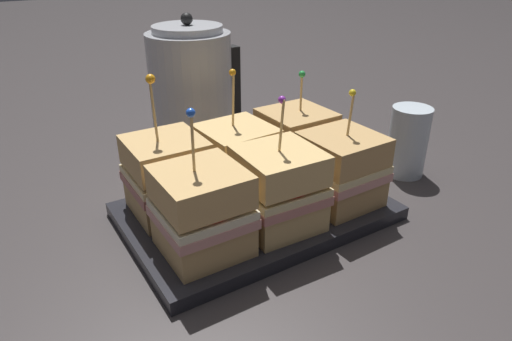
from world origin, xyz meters
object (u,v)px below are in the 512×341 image
object	(u,v)px
sandwich_front_right	(341,169)
drinking_glass	(408,142)
sandwich_back_right	(296,144)
serving_platter	(256,211)
kettle_steel	(192,90)
sandwich_front_center	(277,189)
sandwich_front_left	(202,212)
sandwich_back_left	(167,176)
sandwich_back_center	(236,160)

from	to	relation	value
sandwich_front_right	drinking_glass	size ratio (longest dim) A/B	1.42
sandwich_front_right	sandwich_back_right	bearing A→B (deg)	91.62
serving_platter	kettle_steel	bearing A→B (deg)	82.84
serving_platter	sandwich_front_center	world-z (taller)	sandwich_front_center
sandwich_front_left	sandwich_back_right	distance (m)	0.23
sandwich_front_right	kettle_steel	xyz separation A→B (m)	(-0.07, 0.32, 0.04)
sandwich_front_left	drinking_glass	distance (m)	0.38
sandwich_back_right	drinking_glass	size ratio (longest dim) A/B	1.42
sandwich_front_right	sandwich_back_right	size ratio (longest dim) A/B	1.00
sandwich_back_left	drinking_glass	bearing A→B (deg)	-10.17
sandwich_back_right	sandwich_front_right	bearing A→B (deg)	-88.38
serving_platter	sandwich_front_left	bearing A→B (deg)	-154.01
sandwich_front_left	sandwich_back_center	size ratio (longest dim) A/B	0.98
sandwich_front_left	drinking_glass	world-z (taller)	sandwich_front_left
sandwich_front_right	kettle_steel	bearing A→B (deg)	102.60
sandwich_back_left	sandwich_back_center	bearing A→B (deg)	-1.13
kettle_steel	sandwich_front_center	bearing A→B (deg)	-96.31
sandwich_back_left	sandwich_back_right	distance (m)	0.20
sandwich_front_center	sandwich_front_right	bearing A→B (deg)	1.70
sandwich_front_left	sandwich_front_right	xyz separation A→B (m)	(0.21, 0.00, -0.00)
sandwich_back_left	kettle_steel	distance (m)	0.26
kettle_steel	drinking_glass	bearing A→B (deg)	-49.28
sandwich_back_right	sandwich_back_left	bearing A→B (deg)	179.02
serving_platter	drinking_glass	bearing A→B (deg)	-3.12
kettle_steel	drinking_glass	xyz separation A→B (m)	(0.24, -0.28, -0.05)
sandwich_front_right	serving_platter	bearing A→B (deg)	154.63
sandwich_front_left	sandwich_back_left	distance (m)	0.10
sandwich_front_left	sandwich_front_center	world-z (taller)	sandwich_front_left
sandwich_back_right	serving_platter	bearing A→B (deg)	-153.99
sandwich_front_center	drinking_glass	world-z (taller)	sandwich_front_center
sandwich_back_left	sandwich_back_right	bearing A→B (deg)	-0.98
serving_platter	sandwich_back_center	bearing A→B (deg)	90.63
sandwich_front_left	sandwich_back_left	bearing A→B (deg)	89.86
sandwich_front_right	kettle_steel	distance (m)	0.33
sandwich_front_left	sandwich_back_right	xyz separation A→B (m)	(0.20, 0.10, -0.00)
sandwich_front_right	sandwich_back_center	distance (m)	0.15
sandwich_front_right	kettle_steel	world-z (taller)	kettle_steel
kettle_steel	sandwich_back_right	bearing A→B (deg)	-72.65
drinking_glass	kettle_steel	bearing A→B (deg)	130.72
sandwich_front_center	sandwich_front_left	bearing A→B (deg)	178.81
serving_platter	sandwich_back_right	size ratio (longest dim) A/B	2.16
sandwich_back_center	kettle_steel	world-z (taller)	kettle_steel
sandwich_front_right	drinking_glass	distance (m)	0.18
sandwich_back_right	sandwich_front_left	bearing A→B (deg)	-154.00
sandwich_back_left	serving_platter	bearing A→B (deg)	-27.17
sandwich_front_center	kettle_steel	world-z (taller)	kettle_steel
sandwich_back_right	sandwich_front_center	bearing A→B (deg)	-135.33
sandwich_front_left	drinking_glass	bearing A→B (deg)	5.33
serving_platter	sandwich_front_left	world-z (taller)	sandwich_front_left
sandwich_front_center	sandwich_front_right	distance (m)	0.11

